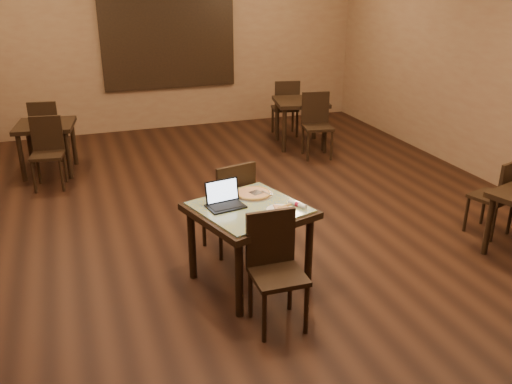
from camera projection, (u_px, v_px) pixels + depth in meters
name	position (u px, v px, depth m)	size (l,w,h in m)	color
ground	(223.00, 253.00, 5.54)	(10.00, 10.00, 0.00)	black
wall_back	(140.00, 45.00, 9.34)	(8.00, 0.02, 3.00)	olive
mural	(169.00, 41.00, 9.44)	(2.34, 0.05, 1.64)	#235181
tiled_table	(249.00, 217.00, 4.79)	(1.15, 1.15, 0.76)	black
chair_main_near	(275.00, 263.00, 4.30)	(0.42, 0.42, 0.94)	black
chair_main_far	(231.00, 202.00, 5.38)	(0.50, 0.50, 0.97)	black
laptop	(224.00, 199.00, 4.75)	(0.35, 0.30, 0.22)	black
plate	(280.00, 210.00, 4.66)	(0.24, 0.24, 0.01)	white
pizza_slice	(280.00, 209.00, 4.65)	(0.18, 0.18, 0.02)	beige
pizza_pan	(253.00, 194.00, 4.99)	(0.37, 0.37, 0.01)	silver
pizza_whole	(253.00, 193.00, 4.99)	(0.32, 0.32, 0.02)	beige
spatula	(256.00, 193.00, 4.97)	(0.10, 0.25, 0.01)	silver
napkin_roll	(298.00, 204.00, 4.74)	(0.12, 0.18, 0.04)	white
other_table_a	(300.00, 108.00, 8.74)	(0.95, 0.95, 0.76)	black
other_table_a_chair_near	(316.00, 121.00, 8.28)	(0.50, 0.50, 0.98)	black
other_table_a_chair_far	(286.00, 105.00, 9.27)	(0.50, 0.50, 0.98)	black
other_table_b	(46.00, 132.00, 7.55)	(0.87, 0.87, 0.72)	black
other_table_b_chair_near	(47.00, 148.00, 7.11)	(0.46, 0.46, 0.93)	black
other_table_b_chair_far	(46.00, 127.00, 8.04)	(0.46, 0.46, 0.93)	black
other_table_c_chair_far	(499.00, 193.00, 5.74)	(0.47, 0.47, 0.87)	black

